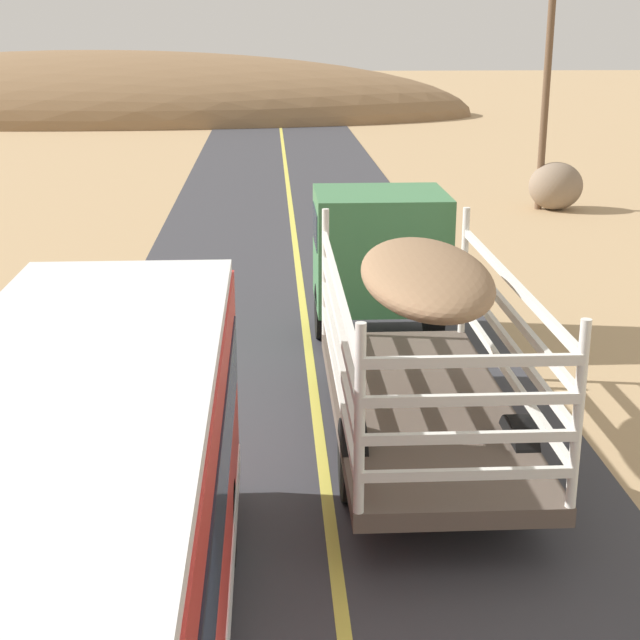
# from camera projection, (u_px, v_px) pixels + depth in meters

# --- Properties ---
(livestock_truck) EXTENTS (2.53, 9.70, 3.02)m
(livestock_truck) POSITION_uv_depth(u_px,v_px,m) (394.00, 279.00, 16.35)
(livestock_truck) COLOR #3F7F4C
(livestock_truck) RESTS_ON road_surface
(bus) EXTENTS (2.54, 10.00, 3.21)m
(bus) POSITION_uv_depth(u_px,v_px,m) (56.00, 597.00, 7.39)
(bus) COLOR red
(bus) RESTS_ON road_surface
(power_pole_mid) EXTENTS (2.20, 0.24, 8.35)m
(power_pole_mid) POSITION_uv_depth(u_px,v_px,m) (547.00, 72.00, 30.61)
(power_pole_mid) COLOR brown
(power_pole_mid) RESTS_ON ground
(boulder_near_shoulder) EXTENTS (1.79, 1.53, 1.58)m
(boulder_near_shoulder) POSITION_uv_depth(u_px,v_px,m) (556.00, 186.00, 31.61)
(boulder_near_shoulder) COLOR #84705B
(boulder_near_shoulder) RESTS_ON ground
(distant_hill) EXTENTS (50.34, 17.75, 8.53)m
(distant_hill) POSITION_uv_depth(u_px,v_px,m) (95.00, 117.00, 62.86)
(distant_hill) COLOR olive
(distant_hill) RESTS_ON ground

